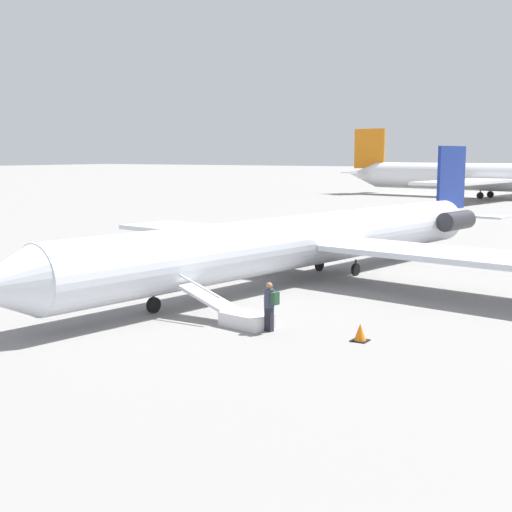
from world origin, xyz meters
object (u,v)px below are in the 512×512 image
object	(u,v)px
airplane_far_left	(511,177)
boarding_stairs	(238,315)
passenger	(270,303)
airplane_main	(315,239)

from	to	relation	value
airplane_far_left	boarding_stairs	world-z (taller)	airplane_far_left
airplane_far_left	passenger	distance (m)	80.73
boarding_stairs	airplane_main	bearing A→B (deg)	-68.78
boarding_stairs	passenger	bearing A→B (deg)	-179.07
passenger	airplane_main	bearing A→B (deg)	-61.60
boarding_stairs	passenger	xyz separation A→B (m)	(0.21, 1.47, 0.63)
airplane_far_left	passenger	size ratio (longest dim) A/B	30.44
airplane_far_left	passenger	xyz separation A→B (m)	(80.10, 9.87, -1.98)
airplane_main	boarding_stairs	size ratio (longest dim) A/B	8.58
airplane_main	passenger	distance (m)	11.17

